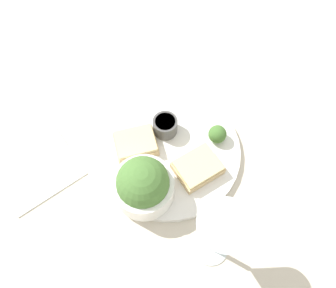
{
  "coord_description": "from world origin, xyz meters",
  "views": [
    {
      "loc": [
        0.04,
        0.29,
        0.59
      ],
      "look_at": [
        0.0,
        0.0,
        0.03
      ],
      "focal_mm": 35.0,
      "sensor_mm": 36.0,
      "label": 1
    }
  ],
  "objects": [
    {
      "name": "garnish",
      "position": [
        -0.1,
        -0.01,
        0.03
      ],
      "size": [
        0.04,
        0.04,
        0.04
      ],
      "color": "#477533",
      "rests_on": "dinner_plate"
    },
    {
      "name": "salad_bowl",
      "position": [
        0.05,
        0.08,
        0.05
      ],
      "size": [
        0.11,
        0.11,
        0.1
      ],
      "color": "white",
      "rests_on": "dinner_plate"
    },
    {
      "name": "ground_plane",
      "position": [
        0.0,
        0.0,
        0.0
      ],
      "size": [
        4.0,
        4.0,
        0.0
      ],
      "primitive_type": "plane",
      "color": "beige"
    },
    {
      "name": "napkin",
      "position": [
        0.26,
        -0.0,
        0.0
      ],
      "size": [
        0.2,
        0.2,
        0.01
      ],
      "color": "white",
      "rests_on": "ground_plane"
    },
    {
      "name": "dinner_plate",
      "position": [
        0.0,
        0.0,
        0.01
      ],
      "size": [
        0.29,
        0.29,
        0.01
      ],
      "color": "white",
      "rests_on": "ground_plane"
    },
    {
      "name": "sauce_ramekin",
      "position": [
        0.0,
        -0.04,
        0.03
      ],
      "size": [
        0.05,
        0.05,
        0.04
      ],
      "color": "#4C4C4C",
      "rests_on": "dinner_plate"
    },
    {
      "name": "wine_glass",
      "position": [
        -0.05,
        0.2,
        0.12
      ],
      "size": [
        0.08,
        0.08,
        0.17
      ],
      "color": "silver",
      "rests_on": "ground_plane"
    },
    {
      "name": "cheese_toast_far",
      "position": [
        0.06,
        -0.01,
        0.03
      ],
      "size": [
        0.09,
        0.07,
        0.03
      ],
      "color": "#D1B27F",
      "rests_on": "dinner_plate"
    },
    {
      "name": "cheese_toast_near",
      "position": [
        -0.05,
        0.05,
        0.03
      ],
      "size": [
        0.1,
        0.09,
        0.03
      ],
      "color": "#D1B27F",
      "rests_on": "dinner_plate"
    }
  ]
}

